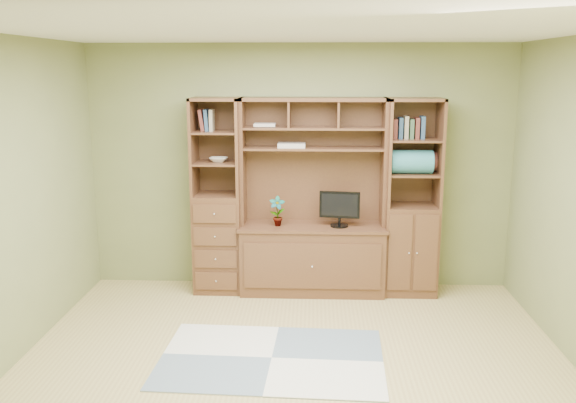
{
  "coord_description": "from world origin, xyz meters",
  "views": [
    {
      "loc": [
        0.14,
        -4.45,
        2.33
      ],
      "look_at": [
        -0.09,
        1.2,
        1.1
      ],
      "focal_mm": 38.0,
      "sensor_mm": 36.0,
      "label": 1
    }
  ],
  "objects_px": {
    "center_hutch": "(313,198)",
    "right_tower": "(412,198)",
    "monitor": "(340,203)",
    "left_tower": "(218,196)"
  },
  "relations": [
    {
      "from": "left_tower",
      "to": "right_tower",
      "type": "height_order",
      "value": "same"
    },
    {
      "from": "center_hutch",
      "to": "right_tower",
      "type": "xyz_separation_m",
      "value": [
        1.02,
        0.04,
        0.0
      ]
    },
    {
      "from": "center_hutch",
      "to": "monitor",
      "type": "distance_m",
      "value": 0.28
    },
    {
      "from": "center_hutch",
      "to": "right_tower",
      "type": "height_order",
      "value": "same"
    },
    {
      "from": "left_tower",
      "to": "monitor",
      "type": "relative_size",
      "value": 4.02
    },
    {
      "from": "center_hutch",
      "to": "left_tower",
      "type": "xyz_separation_m",
      "value": [
        -1.0,
        0.04,
        0.0
      ]
    },
    {
      "from": "center_hutch",
      "to": "monitor",
      "type": "height_order",
      "value": "center_hutch"
    },
    {
      "from": "center_hutch",
      "to": "right_tower",
      "type": "bearing_deg",
      "value": 2.23
    },
    {
      "from": "right_tower",
      "to": "monitor",
      "type": "distance_m",
      "value": 0.75
    },
    {
      "from": "center_hutch",
      "to": "right_tower",
      "type": "distance_m",
      "value": 1.03
    }
  ]
}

